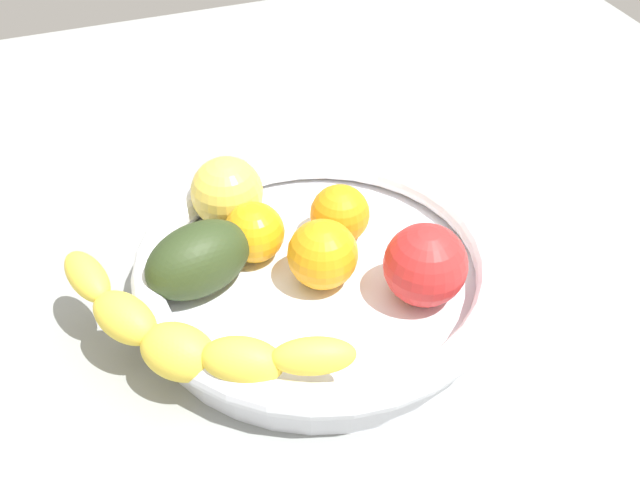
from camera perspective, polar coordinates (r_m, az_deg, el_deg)
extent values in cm
cube|color=gray|center=(68.20, 0.00, -4.17)|extent=(120.00, 120.00, 3.00)
cylinder|color=silver|center=(66.40, 0.00, -2.62)|extent=(29.51, 29.51, 2.10)
torus|color=silver|center=(64.77, 0.00, -1.11)|extent=(31.38, 31.38, 2.67)
ellipsoid|color=yellow|center=(62.83, -16.84, -1.96)|extent=(6.64, 4.39, 2.77)
ellipsoid|color=yellow|center=(59.94, -14.23, -4.95)|extent=(7.04, 6.16, 3.51)
ellipsoid|color=yellow|center=(57.85, -10.41, -7.50)|extent=(7.32, 7.34, 4.26)
ellipsoid|color=yellow|center=(55.59, -5.76, -8.22)|extent=(6.10, 7.04, 3.51)
ellipsoid|color=yellow|center=(54.54, -0.48, -7.92)|extent=(4.31, 6.63, 2.77)
sphere|color=orange|center=(67.79, 1.48, 2.61)|extent=(5.28, 5.28, 5.28)
sphere|color=orange|center=(63.31, 0.43, -0.34)|extent=(5.90, 5.90, 5.90)
sphere|color=orange|center=(66.08, -4.90, 1.24)|extent=(5.29, 5.29, 5.29)
sphere|color=#EACA4C|center=(69.70, -6.89, 4.17)|extent=(6.53, 6.53, 6.53)
sphere|color=red|center=(62.17, 7.80, -1.18)|extent=(6.83, 6.83, 6.83)
ellipsoid|color=#2B3B1C|center=(63.52, -8.98, -0.78)|extent=(8.51, 10.68, 6.08)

